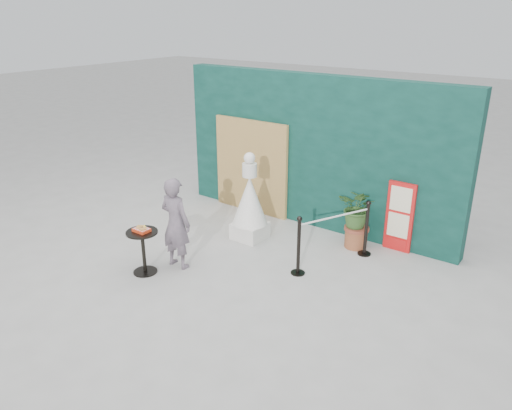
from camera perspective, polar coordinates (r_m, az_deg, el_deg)
name	(u,v)px	position (r m, az deg, el deg)	size (l,w,h in m)	color
ground	(212,285)	(8.11, -5.07, -9.13)	(60.00, 60.00, 0.00)	#ADAAA5
back_wall	(314,152)	(9.91, 6.69, 6.04)	(6.00, 0.30, 3.00)	#092B25
bamboo_fence	(251,167)	(10.62, -0.58, 4.42)	(1.80, 0.08, 2.00)	tan
woman	(176,223)	(8.42, -9.16, -2.07)	(0.58, 0.38, 1.59)	slate
menu_board	(399,217)	(9.28, 16.07, -1.34)	(0.50, 0.07, 1.30)	red
statue	(250,204)	(9.37, -0.72, 0.08)	(0.66, 0.66, 1.70)	silver
cafe_table	(143,245)	(8.42, -12.79, -4.52)	(0.52, 0.52, 0.75)	black
food_basket	(142,229)	(8.30, -12.93, -2.73)	(0.26, 0.19, 0.11)	red
planter	(358,213)	(9.21, 11.56, -0.95)	(0.68, 0.59, 1.15)	brown
stanchion_barrier	(334,238)	(8.60, 8.87, -3.70)	(0.84, 1.54, 1.03)	black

